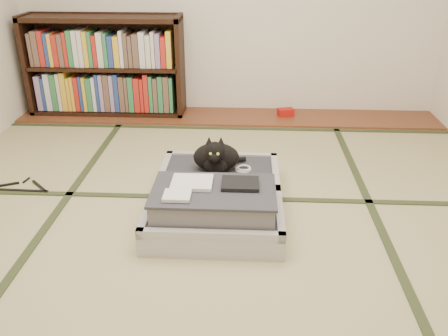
{
  "coord_description": "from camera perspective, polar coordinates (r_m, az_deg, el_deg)",
  "views": [
    {
      "loc": [
        0.19,
        -2.35,
        1.55
      ],
      "look_at": [
        0.05,
        0.35,
        0.25
      ],
      "focal_mm": 38.0,
      "sensor_mm": 36.0,
      "label": 1
    }
  ],
  "objects": [
    {
      "name": "floor",
      "position": [
        2.82,
        -1.4,
        -7.65
      ],
      "size": [
        4.5,
        4.5,
        0.0
      ],
      "primitive_type": "plane",
      "color": "tan",
      "rests_on": "ground"
    },
    {
      "name": "wood_strip",
      "position": [
        4.62,
        0.45,
        6.2
      ],
      "size": [
        4.0,
        0.5,
        0.02
      ],
      "primitive_type": "cube",
      "color": "brown",
      "rests_on": "ground"
    },
    {
      "name": "red_item",
      "position": [
        4.64,
        7.43,
        6.67
      ],
      "size": [
        0.17,
        0.12,
        0.07
      ],
      "primitive_type": "cube",
      "rotation": [
        0.0,
        0.0,
        0.25
      ],
      "color": "#AB130D",
      "rests_on": "wood_strip"
    },
    {
      "name": "tatami_borders",
      "position": [
        3.24,
        -0.75,
        -2.8
      ],
      "size": [
        4.0,
        4.5,
        0.01
      ],
      "color": "#2D381E",
      "rests_on": "ground"
    },
    {
      "name": "bookcase",
      "position": [
        4.75,
        -14.05,
        11.56
      ],
      "size": [
        1.48,
        0.34,
        0.95
      ],
      "color": "black",
      "rests_on": "wood_strip"
    },
    {
      "name": "suitcase",
      "position": [
        2.94,
        -0.93,
        -3.68
      ],
      "size": [
        0.8,
        1.06,
        0.31
      ],
      "color": "#B2B2B7",
      "rests_on": "floor"
    },
    {
      "name": "cat",
      "position": [
        3.13,
        -0.95,
        1.3
      ],
      "size": [
        0.35,
        0.36,
        0.29
      ],
      "color": "black",
      "rests_on": "suitcase"
    },
    {
      "name": "cable_coil",
      "position": [
        3.19,
        2.35,
        -0.1
      ],
      "size": [
        0.11,
        0.11,
        0.03
      ],
      "color": "white",
      "rests_on": "suitcase"
    },
    {
      "name": "hanger",
      "position": [
        3.57,
        -23.45,
        -2.22
      ],
      "size": [
        0.46,
        0.21,
        0.01
      ],
      "color": "black",
      "rests_on": "floor"
    }
  ]
}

